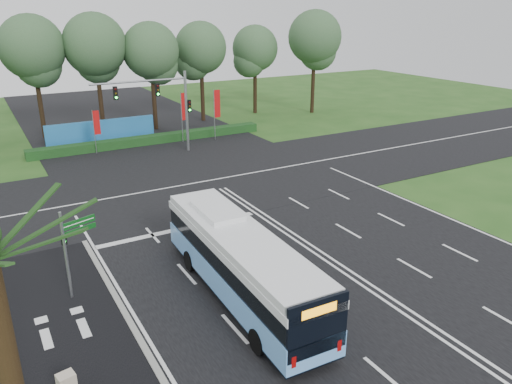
# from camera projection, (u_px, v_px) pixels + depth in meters

# --- Properties ---
(ground) EXTENTS (120.00, 120.00, 0.00)m
(ground) POSITION_uv_depth(u_px,v_px,m) (300.00, 244.00, 26.96)
(ground) COLOR #254E1A
(ground) RESTS_ON ground
(road_main) EXTENTS (20.00, 120.00, 0.04)m
(road_main) POSITION_uv_depth(u_px,v_px,m) (300.00, 244.00, 26.95)
(road_main) COLOR black
(road_main) RESTS_ON ground
(road_cross) EXTENTS (120.00, 14.00, 0.05)m
(road_cross) POSITION_uv_depth(u_px,v_px,m) (208.00, 181.00, 36.72)
(road_cross) COLOR black
(road_cross) RESTS_ON ground
(bike_path) EXTENTS (5.00, 18.00, 0.06)m
(bike_path) POSITION_uv_depth(u_px,v_px,m) (71.00, 348.00, 18.69)
(bike_path) COLOR black
(bike_path) RESTS_ON ground
(kerb_strip) EXTENTS (0.25, 18.00, 0.12)m
(kerb_strip) POSITION_uv_depth(u_px,v_px,m) (133.00, 328.00, 19.79)
(kerb_strip) COLOR gray
(kerb_strip) RESTS_ON ground
(city_bus) EXTENTS (2.85, 11.79, 3.36)m
(city_bus) POSITION_uv_depth(u_px,v_px,m) (241.00, 263.00, 21.45)
(city_bus) COLOR #6BADF7
(city_bus) RESTS_ON ground
(pedestrian_signal) EXTENTS (0.26, 0.40, 3.01)m
(pedestrian_signal) POSITION_uv_depth(u_px,v_px,m) (65.00, 248.00, 22.89)
(pedestrian_signal) COLOR gray
(pedestrian_signal) RESTS_ON ground
(street_sign) EXTENTS (1.52, 0.60, 4.10)m
(street_sign) POSITION_uv_depth(u_px,v_px,m) (72.00, 243.00, 21.33)
(street_sign) COLOR gray
(street_sign) RESTS_ON ground
(banner_flag_left) EXTENTS (0.57, 0.11, 3.87)m
(banner_flag_left) POSITION_uv_depth(u_px,v_px,m) (96.00, 125.00, 42.85)
(banner_flag_left) COLOR gray
(banner_flag_left) RESTS_ON ground
(banner_flag_mid) EXTENTS (0.68, 0.25, 4.74)m
(banner_flag_mid) POSITION_uv_depth(u_px,v_px,m) (183.00, 110.00, 46.47)
(banner_flag_mid) COLOR gray
(banner_flag_mid) RESTS_ON ground
(banner_flag_right) EXTENTS (0.71, 0.17, 4.88)m
(banner_flag_right) POSITION_uv_depth(u_px,v_px,m) (216.00, 107.00, 47.29)
(banner_flag_right) COLOR gray
(banner_flag_right) RESTS_ON ground
(traffic_light_gantry) EXTENTS (8.41, 0.28, 7.00)m
(traffic_light_gantry) POSITION_uv_depth(u_px,v_px,m) (166.00, 100.00, 42.12)
(traffic_light_gantry) COLOR gray
(traffic_light_gantry) RESTS_ON ground
(hedge) EXTENTS (22.00, 1.20, 0.80)m
(hedge) POSITION_uv_depth(u_px,v_px,m) (152.00, 140.00, 46.76)
(hedge) COLOR #143613
(hedge) RESTS_ON ground
(blue_hoarding) EXTENTS (10.00, 0.30, 2.20)m
(blue_hoarding) POSITION_uv_depth(u_px,v_px,m) (102.00, 132.00, 46.69)
(blue_hoarding) COLOR #206CB0
(blue_hoarding) RESTS_ON ground
(eucalyptus_row) EXTENTS (48.88, 8.95, 11.90)m
(eucalyptus_row) POSITION_uv_depth(u_px,v_px,m) (124.00, 48.00, 49.20)
(eucalyptus_row) COLOR black
(eucalyptus_row) RESTS_ON ground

